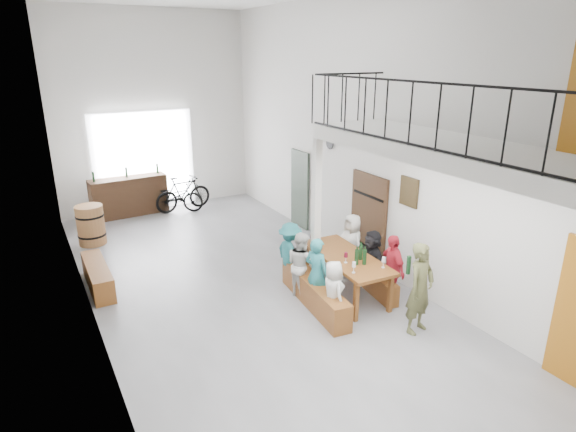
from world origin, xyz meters
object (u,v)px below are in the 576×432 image
bench_inner (314,293)px  serving_counter (129,196)px  host_standing (420,288)px  tasting_table (346,260)px  bicycle_near (173,197)px  side_bench (98,276)px  oak_barrel (91,225)px

bench_inner → serving_counter: 7.12m
host_standing → tasting_table: bearing=86.2°
host_standing → bicycle_near: bearing=87.1°
side_bench → bicycle_near: bicycle_near is taller
host_standing → side_bench: bearing=121.5°
side_bench → host_standing: bearing=-44.2°
tasting_table → bench_inner: tasting_table is taller
bench_inner → serving_counter: size_ratio=1.05×
bench_inner → oak_barrel: size_ratio=2.27×
host_standing → bench_inner: bearing=109.5°
bench_inner → bicycle_near: 6.59m
side_bench → host_standing: 6.02m
host_standing → oak_barrel: bearing=107.1°
side_bench → bicycle_near: (2.68, 3.91, 0.21)m
side_bench → host_standing: (4.30, -4.18, 0.53)m
serving_counter → host_standing: 8.87m
bench_inner → bicycle_near: bicycle_near is taller
side_bench → serving_counter: size_ratio=0.83×
serving_counter → bench_inner: bearing=-79.4°
bicycle_near → serving_counter: bearing=102.8°
bench_inner → host_standing: size_ratio=1.40×
tasting_table → bicycle_near: bicycle_near is taller
bench_inner → bicycle_near: bearing=101.6°
serving_counter → oak_barrel: bearing=-129.1°
oak_barrel → side_bench: bearing=-96.0°
tasting_table → side_bench: (-4.01, 2.59, -0.47)m
tasting_table → oak_barrel: 6.29m
side_bench → oak_barrel: 2.48m
side_bench → serving_counter: serving_counter is taller
side_bench → oak_barrel: size_ratio=1.78×
tasting_table → bicycle_near: bearing=105.2°
tasting_table → bench_inner: 0.86m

